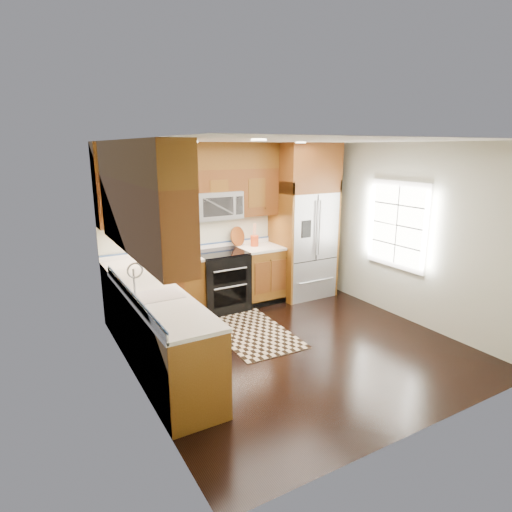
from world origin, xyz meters
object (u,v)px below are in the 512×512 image
refrigerator (304,221)px  knife_block (175,248)px  range (221,281)px  utensil_crock (255,238)px  rug (252,332)px

refrigerator → knife_block: (-2.24, 0.16, -0.25)m
range → utensil_crock: (0.67, 0.11, 0.60)m
rug → utensil_crock: bearing=61.2°
utensil_crock → refrigerator: bearing=-9.7°
refrigerator → rug: 2.27m
rug → knife_block: 1.70m
knife_block → refrigerator: bearing=-4.1°
range → refrigerator: (1.55, -0.04, 0.83)m
range → utensil_crock: size_ratio=2.51×
utensil_crock → knife_block: bearing=179.6°
range → rug: (-0.02, -1.04, -0.46)m
range → refrigerator: refrigerator is taller
utensil_crock → rug: bearing=-120.9°
rug → utensil_crock: utensil_crock is taller
refrigerator → utensil_crock: 0.92m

